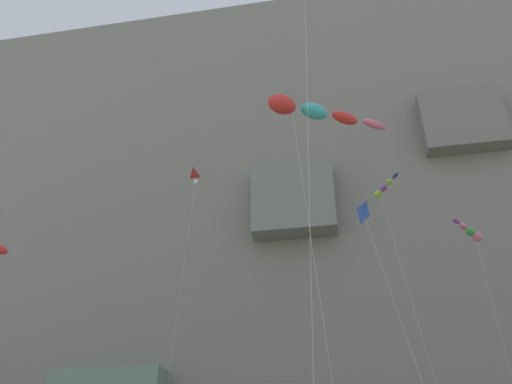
{
  "coord_description": "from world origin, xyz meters",
  "views": [
    {
      "loc": [
        4.81,
        -3.19,
        2.35
      ],
      "look_at": [
        0.55,
        21.15,
        17.77
      ],
      "focal_mm": 36.81,
      "sensor_mm": 36.0,
      "label": 1
    }
  ],
  "objects_px": {
    "kite_windsock_mid_left": "(383,190)",
    "kite_diamond_low_right": "(369,228)",
    "kite_windsock_low_left": "(311,111)",
    "kite_windsock_mid_center": "(471,233)",
    "kite_delta_upper_left": "(199,189)"
  },
  "relations": [
    {
      "from": "kite_diamond_low_right",
      "to": "kite_windsock_low_left",
      "type": "relative_size",
      "value": 0.77
    },
    {
      "from": "kite_diamond_low_right",
      "to": "kite_delta_upper_left",
      "type": "bearing_deg",
      "value": 127.88
    },
    {
      "from": "kite_windsock_mid_left",
      "to": "kite_diamond_low_right",
      "type": "height_order",
      "value": "kite_windsock_mid_left"
    },
    {
      "from": "kite_diamond_low_right",
      "to": "kite_windsock_mid_center",
      "type": "bearing_deg",
      "value": 60.46
    },
    {
      "from": "kite_windsock_mid_left",
      "to": "kite_windsock_low_left",
      "type": "xyz_separation_m",
      "value": [
        -4.54,
        -13.79,
        -3.12
      ]
    },
    {
      "from": "kite_delta_upper_left",
      "to": "kite_diamond_low_right",
      "type": "xyz_separation_m",
      "value": [
        14.87,
        -19.12,
        -15.81
      ]
    },
    {
      "from": "kite_diamond_low_right",
      "to": "kite_windsock_low_left",
      "type": "xyz_separation_m",
      "value": [
        -2.33,
        -2.34,
        5.95
      ]
    },
    {
      "from": "kite_windsock_mid_center",
      "to": "kite_delta_upper_left",
      "type": "distance_m",
      "value": 25.59
    },
    {
      "from": "kite_diamond_low_right",
      "to": "kite_windsock_low_left",
      "type": "distance_m",
      "value": 6.81
    },
    {
      "from": "kite_windsock_mid_center",
      "to": "kite_windsock_low_left",
      "type": "bearing_deg",
      "value": -121.89
    },
    {
      "from": "kite_windsock_mid_left",
      "to": "kite_diamond_low_right",
      "type": "relative_size",
      "value": 1.47
    },
    {
      "from": "kite_windsock_mid_center",
      "to": "kite_delta_upper_left",
      "type": "bearing_deg",
      "value": 171.88
    },
    {
      "from": "kite_windsock_low_left",
      "to": "kite_windsock_mid_center",
      "type": "bearing_deg",
      "value": 58.11
    },
    {
      "from": "kite_windsock_mid_left",
      "to": "kite_windsock_low_left",
      "type": "height_order",
      "value": "kite_windsock_mid_left"
    },
    {
      "from": "kite_windsock_mid_left",
      "to": "kite_windsock_low_left",
      "type": "distance_m",
      "value": 14.85
    }
  ]
}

